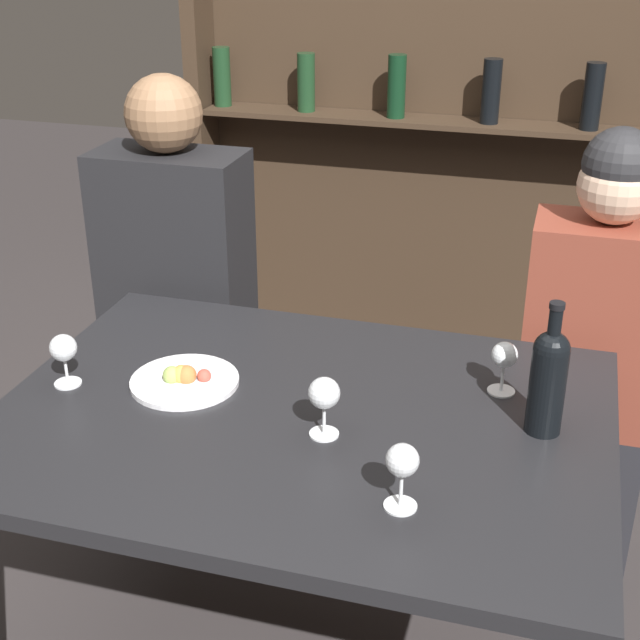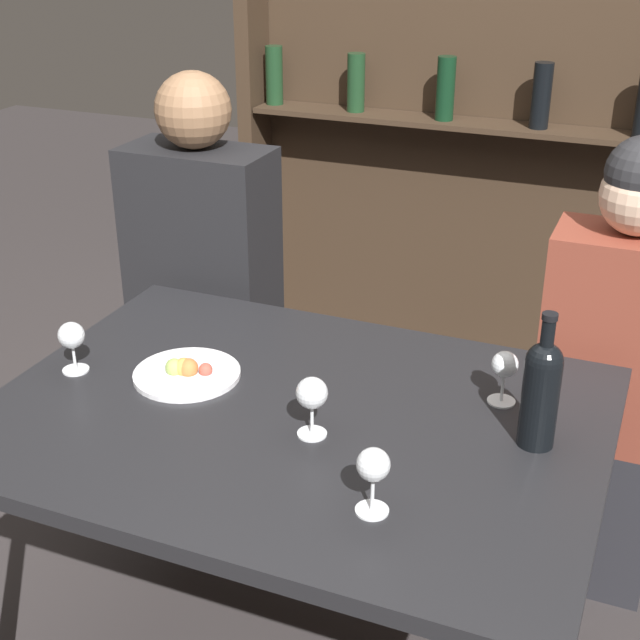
{
  "view_description": "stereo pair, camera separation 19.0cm",
  "coord_description": "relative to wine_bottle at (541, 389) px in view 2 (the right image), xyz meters",
  "views": [
    {
      "loc": [
        0.48,
        -1.51,
        1.7
      ],
      "look_at": [
        0.0,
        0.14,
        0.88
      ],
      "focal_mm": 50.0,
      "sensor_mm": 36.0,
      "label": 1
    },
    {
      "loc": [
        0.66,
        -1.45,
        1.7
      ],
      "look_at": [
        0.0,
        0.14,
        0.88
      ],
      "focal_mm": 50.0,
      "sensor_mm": 36.0,
      "label": 2
    }
  ],
  "objects": [
    {
      "name": "dining_table",
      "position": [
        -0.48,
        -0.07,
        -0.18
      ],
      "size": [
        1.27,
        0.93,
        0.73
      ],
      "color": "black",
      "rests_on": "ground_plane"
    },
    {
      "name": "wine_rack_wall",
      "position": [
        -0.48,
        1.75,
        0.35
      ],
      "size": [
        1.98,
        0.21,
        2.38
      ],
      "color": "#38281C",
      "rests_on": "ground_plane"
    },
    {
      "name": "wine_bottle",
      "position": [
        0.0,
        0.0,
        0.0
      ],
      "size": [
        0.07,
        0.07,
        0.28
      ],
      "color": "black",
      "rests_on": "dining_table"
    },
    {
      "name": "wine_glass_0",
      "position": [
        -0.09,
        0.13,
        -0.04
      ],
      "size": [
        0.06,
        0.06,
        0.12
      ],
      "color": "silver",
      "rests_on": "dining_table"
    },
    {
      "name": "wine_glass_1",
      "position": [
        -0.22,
        -0.32,
        -0.03
      ],
      "size": [
        0.06,
        0.06,
        0.13
      ],
      "color": "silver",
      "rests_on": "dining_table"
    },
    {
      "name": "wine_glass_2",
      "position": [
        -0.42,
        -0.14,
        -0.03
      ],
      "size": [
        0.06,
        0.06,
        0.13
      ],
      "color": "silver",
      "rests_on": "dining_table"
    },
    {
      "name": "wine_glass_3",
      "position": [
        -1.01,
        -0.1,
        -0.04
      ],
      "size": [
        0.06,
        0.06,
        0.12
      ],
      "color": "silver",
      "rests_on": "dining_table"
    },
    {
      "name": "food_plate_0",
      "position": [
        -0.77,
        -0.03,
        -0.11
      ],
      "size": [
        0.24,
        0.24,
        0.05
      ],
      "color": "white",
      "rests_on": "dining_table"
    },
    {
      "name": "seated_person_left",
      "position": [
        -1.06,
        0.56,
        -0.25
      ],
      "size": [
        0.41,
        0.22,
        1.29
      ],
      "color": "#26262B",
      "rests_on": "ground_plane"
    },
    {
      "name": "seated_person_right",
      "position": [
        0.1,
        0.56,
        -0.26
      ],
      "size": [
        0.35,
        0.22,
        1.23
      ],
      "color": "#26262B",
      "rests_on": "ground_plane"
    }
  ]
}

